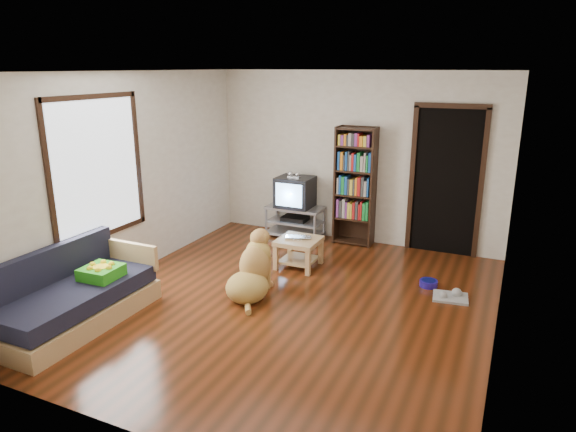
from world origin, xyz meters
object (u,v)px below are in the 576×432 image
at_px(green_cushion, 101,272).
at_px(crt_tv, 296,191).
at_px(dog_bowl, 428,283).
at_px(sofa, 74,300).
at_px(dog, 253,272).
at_px(grey_rag, 450,297).
at_px(bookshelf, 355,180).
at_px(coffee_table, 299,247).
at_px(laptop, 298,239).
at_px(tv_stand, 295,220).

xyz_separation_m(green_cushion, crt_tv, (0.85, 3.35, 0.26)).
bearing_deg(crt_tv, dog_bowl, -25.96).
height_order(sofa, dog, sofa).
xyz_separation_m(grey_rag, dog, (-2.18, -0.88, 0.28)).
bearing_deg(dog, crt_tv, 100.83).
bearing_deg(bookshelf, sofa, -117.32).
bearing_deg(coffee_table, laptop, -90.00).
relative_size(laptop, sofa, 0.19).
height_order(laptop, tv_stand, tv_stand).
bearing_deg(bookshelf, grey_rag, -41.01).
height_order(grey_rag, dog, dog).
bearing_deg(grey_rag, crt_tv, 152.23).
distance_m(green_cushion, sofa, 0.39).
xyz_separation_m(laptop, bookshelf, (0.38, 1.29, 0.59)).
relative_size(grey_rag, bookshelf, 0.22).
height_order(laptop, grey_rag, laptop).
bearing_deg(crt_tv, green_cushion, -104.23).
bearing_deg(bookshelf, dog, -102.56).
distance_m(tv_stand, bookshelf, 1.20).
bearing_deg(sofa, coffee_table, 57.87).
xyz_separation_m(green_cushion, bookshelf, (1.80, 3.42, 0.52)).
height_order(laptop, bookshelf, bookshelf).
relative_size(grey_rag, tv_stand, 0.44).
bearing_deg(tv_stand, crt_tv, 90.00).
distance_m(laptop, coffee_table, 0.14).
xyz_separation_m(coffee_table, dog, (-0.14, -1.06, 0.01)).
bearing_deg(laptop, dog, -116.72).
distance_m(dog_bowl, coffee_table, 1.76).
xyz_separation_m(grey_rag, coffee_table, (-2.05, 0.18, 0.27)).
distance_m(green_cushion, bookshelf, 3.90).
height_order(dog_bowl, coffee_table, coffee_table).
distance_m(laptop, sofa, 2.88).
distance_m(dog_bowl, grey_rag, 0.39).
distance_m(laptop, dog, 1.05).
height_order(tv_stand, crt_tv, crt_tv).
xyz_separation_m(crt_tv, dog, (0.43, -2.26, -0.45)).
relative_size(green_cushion, grey_rag, 0.96).
bearing_deg(laptop, sofa, -141.47).
height_order(coffee_table, dog, dog).
xyz_separation_m(green_cushion, dog, (1.28, 1.10, -0.19)).
bearing_deg(dog, green_cushion, -139.44).
distance_m(dog_bowl, sofa, 4.15).
bearing_deg(crt_tv, grey_rag, -27.77).
distance_m(laptop, grey_rag, 2.09).
xyz_separation_m(tv_stand, coffee_table, (0.57, -1.17, 0.01)).
bearing_deg(bookshelf, laptop, -106.31).
bearing_deg(crt_tv, laptop, -64.96).
xyz_separation_m(grey_rag, crt_tv, (-2.62, 1.38, 0.73)).
bearing_deg(sofa, laptop, 57.55).
xyz_separation_m(crt_tv, bookshelf, (0.95, 0.07, 0.26)).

